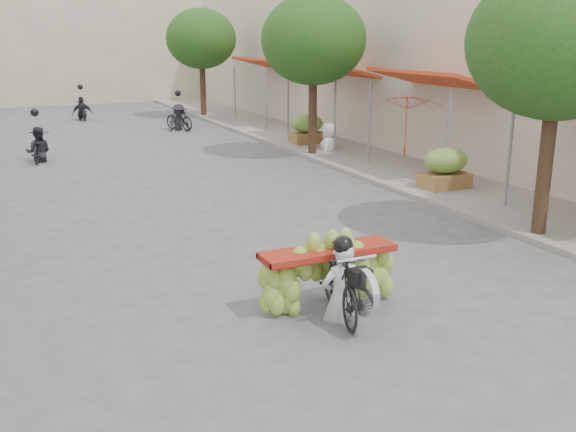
% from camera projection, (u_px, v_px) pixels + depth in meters
% --- Properties ---
extents(ground, '(120.00, 120.00, 0.00)m').
position_uv_depth(ground, '(446.00, 397.00, 7.17)').
color(ground, '#59585E').
rests_on(ground, ground).
extents(sidewalk_right, '(4.00, 60.00, 0.12)m').
position_uv_depth(sidewalk_right, '(339.00, 147.00, 23.10)').
color(sidewalk_right, gray).
rests_on(sidewalk_right, ground).
extents(shophouse_row_right, '(9.77, 40.00, 6.00)m').
position_uv_depth(shophouse_row_right, '(474.00, 62.00, 23.44)').
color(shophouse_row_right, '#C1B4A0').
rests_on(shophouse_row_right, ground).
extents(far_building, '(20.00, 6.00, 7.00)m').
position_uv_depth(far_building, '(59.00, 43.00, 39.45)').
color(far_building, '#BAB393').
rests_on(far_building, ground).
extents(street_tree_near, '(3.40, 3.40, 5.25)m').
position_uv_depth(street_tree_near, '(559.00, 43.00, 11.83)').
color(street_tree_near, '#3A2719').
rests_on(street_tree_near, ground).
extents(street_tree_mid, '(3.40, 3.40, 5.25)m').
position_uv_depth(street_tree_mid, '(313.00, 40.00, 20.57)').
color(street_tree_mid, '#3A2719').
rests_on(street_tree_mid, ground).
extents(street_tree_far, '(3.40, 3.40, 5.25)m').
position_uv_depth(street_tree_far, '(201.00, 39.00, 31.06)').
color(street_tree_far, '#3A2719').
rests_on(street_tree_far, ground).
extents(produce_crate_mid, '(1.20, 0.88, 1.16)m').
position_uv_depth(produce_crate_mid, '(445.00, 165.00, 16.48)').
color(produce_crate_mid, brown).
rests_on(produce_crate_mid, ground).
extents(produce_crate_far, '(1.20, 0.88, 1.16)m').
position_uv_depth(produce_crate_far, '(307.00, 127.00, 23.47)').
color(produce_crate_far, brown).
rests_on(produce_crate_far, ground).
extents(banana_motorbike, '(2.20, 1.92, 2.07)m').
position_uv_depth(banana_motorbike, '(336.00, 269.00, 9.17)').
color(banana_motorbike, black).
rests_on(banana_motorbike, ground).
extents(market_umbrella, '(2.14, 2.14, 1.69)m').
position_uv_depth(market_umbrella, '(409.00, 93.00, 16.94)').
color(market_umbrella, '#AA2216').
rests_on(market_umbrella, ground).
extents(pedestrian, '(1.09, 1.03, 1.91)m').
position_uv_depth(pedestrian, '(330.00, 122.00, 21.89)').
color(pedestrian, white).
rests_on(pedestrian, ground).
extents(bg_motorbike_a, '(0.94, 1.70, 1.95)m').
position_uv_depth(bg_motorbike_a, '(37.00, 139.00, 20.50)').
color(bg_motorbike_a, black).
rests_on(bg_motorbike_a, ground).
extents(bg_motorbike_b, '(1.19, 1.75, 1.95)m').
position_uv_depth(bg_motorbike_b, '(179.00, 111.00, 27.37)').
color(bg_motorbike_b, black).
rests_on(bg_motorbike_b, ground).
extents(bg_motorbike_c, '(0.98, 1.62, 1.95)m').
position_uv_depth(bg_motorbike_c, '(82.00, 104.00, 30.76)').
color(bg_motorbike_c, black).
rests_on(bg_motorbike_c, ground).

